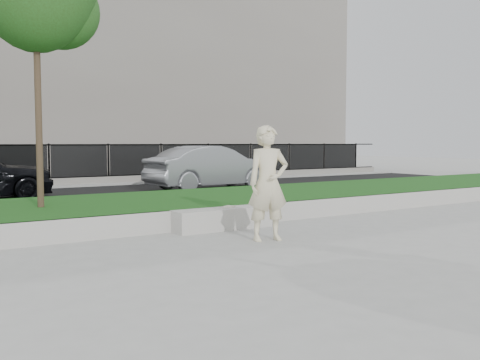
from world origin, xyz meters
TOP-DOWN VIEW (x-y plane):
  - ground at (0.00, 0.00)m, footprint 90.00×90.00m
  - grass_bank at (0.00, 3.00)m, footprint 34.00×4.00m
  - grass_kerb at (0.00, 1.04)m, footprint 34.00×0.08m
  - street at (0.00, 8.50)m, footprint 34.00×7.00m
  - far_pavement at (0.00, 13.00)m, footprint 34.00×3.00m
  - iron_fence at (0.00, 12.00)m, footprint 32.00×0.30m
  - building_facade at (0.00, 20.00)m, footprint 34.00×10.00m
  - stone_bench at (-0.15, 0.80)m, footprint 1.98×0.50m
  - man at (-0.10, -0.60)m, footprint 0.80×0.63m
  - book at (0.03, 0.85)m, footprint 0.28×0.26m
  - car_silver at (3.89, 8.14)m, footprint 4.67×1.93m

SIDE VIEW (x-z plane):
  - ground at x=0.00m, z-range 0.00..0.00m
  - street at x=0.00m, z-range 0.00..0.04m
  - far_pavement at x=0.00m, z-range 0.00..0.12m
  - grass_bank at x=0.00m, z-range 0.00..0.40m
  - grass_kerb at x=0.00m, z-range 0.00..0.40m
  - stone_bench at x=-0.15m, z-range 0.00..0.41m
  - book at x=0.03m, z-range 0.41..0.43m
  - iron_fence at x=0.00m, z-range -0.21..1.29m
  - car_silver at x=3.89m, z-range 0.04..1.54m
  - man at x=-0.10m, z-range 0.00..1.94m
  - building_facade at x=0.00m, z-range 0.00..10.00m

